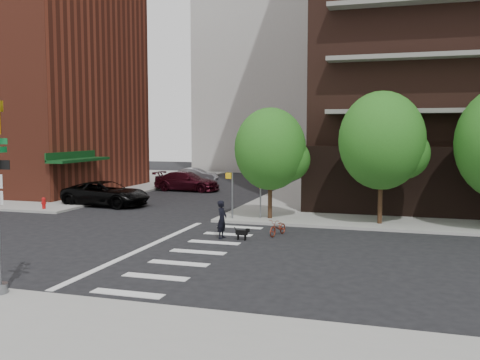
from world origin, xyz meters
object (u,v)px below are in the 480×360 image
(parked_car_black, at_px, (106,194))
(dog_walker, at_px, (222,219))
(scooter, at_px, (278,227))
(fire_hydrant, at_px, (44,202))
(parked_car_silver, at_px, (195,175))
(parked_car_maroon, at_px, (187,181))

(parked_car_black, distance_m, dog_walker, 13.61)
(parked_car_black, height_order, scooter, parked_car_black)
(fire_hydrant, bearing_deg, dog_walker, -19.48)
(parked_car_black, relative_size, dog_walker, 3.33)
(scooter, bearing_deg, fire_hydrant, -177.38)
(parked_car_black, relative_size, scooter, 3.87)
(parked_car_silver, xyz_separation_m, scooter, (13.60, -23.34, -0.31))
(scooter, relative_size, dog_walker, 0.86)
(parked_car_black, bearing_deg, parked_car_maroon, -5.81)
(scooter, bearing_deg, parked_car_maroon, 139.76)
(fire_hydrant, distance_m, parked_car_black, 4.12)
(scooter, height_order, dog_walker, dog_walker)
(fire_hydrant, relative_size, parked_car_silver, 0.17)
(dog_walker, bearing_deg, fire_hydrant, 73.82)
(fire_hydrant, distance_m, parked_car_maroon, 13.85)
(parked_car_black, xyz_separation_m, scooter, (13.37, -6.61, -0.43))
(scooter, distance_m, dog_walker, 2.81)
(fire_hydrant, xyz_separation_m, parked_car_maroon, (4.24, 13.18, 0.26))
(parked_car_maroon, xyz_separation_m, parked_car_silver, (-1.94, 6.78, -0.09))
(parked_car_black, bearing_deg, dog_walker, -122.16)
(fire_hydrant, height_order, parked_car_maroon, parked_car_maroon)
(parked_car_maroon, bearing_deg, parked_car_silver, 18.65)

